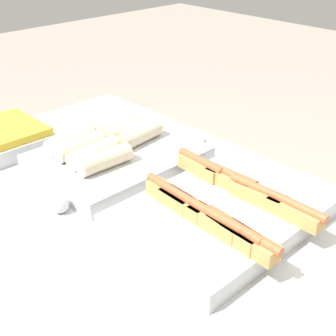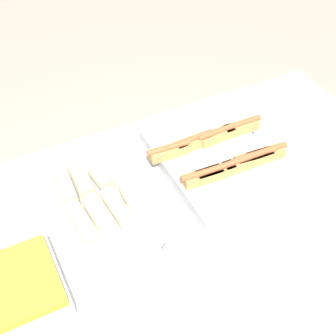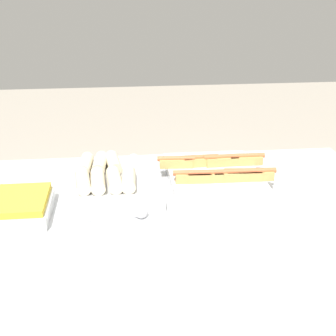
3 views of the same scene
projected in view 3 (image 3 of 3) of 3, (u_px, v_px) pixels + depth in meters
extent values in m
cube|color=silver|center=(180.00, 275.00, 2.10)|extent=(1.62, 0.75, 0.89)
cube|color=silver|center=(214.00, 178.00, 1.94)|extent=(0.37, 0.50, 0.05)
cube|color=tan|center=(246.00, 160.00, 2.01)|extent=(0.14, 0.05, 0.04)
cylinder|color=#CC6038|center=(246.00, 156.00, 2.01)|extent=(0.16, 0.02, 0.02)
cube|color=tan|center=(222.00, 161.00, 2.00)|extent=(0.14, 0.05, 0.04)
cylinder|color=#CC6038|center=(222.00, 157.00, 1.99)|extent=(0.16, 0.03, 0.02)
cube|color=tan|center=(231.00, 176.00, 1.85)|extent=(0.14, 0.05, 0.04)
cylinder|color=#CC6038|center=(231.00, 172.00, 1.84)|extent=(0.16, 0.03, 0.02)
cube|color=tan|center=(244.00, 176.00, 1.86)|extent=(0.14, 0.06, 0.04)
cylinder|color=#CC6038|center=(244.00, 171.00, 1.85)|extent=(0.16, 0.04, 0.02)
cube|color=tan|center=(176.00, 163.00, 1.98)|extent=(0.14, 0.05, 0.04)
cylinder|color=#CC6038|center=(176.00, 158.00, 1.98)|extent=(0.16, 0.03, 0.02)
cube|color=tan|center=(193.00, 177.00, 1.84)|extent=(0.14, 0.05, 0.04)
cylinder|color=#CC6038|center=(193.00, 173.00, 1.83)|extent=(0.16, 0.03, 0.02)
cube|color=tan|center=(256.00, 175.00, 1.86)|extent=(0.14, 0.05, 0.04)
cylinder|color=#CC6038|center=(256.00, 171.00, 1.85)|extent=(0.16, 0.03, 0.02)
cube|color=tan|center=(200.00, 162.00, 2.00)|extent=(0.14, 0.05, 0.04)
cylinder|color=#CC6038|center=(200.00, 157.00, 1.99)|extent=(0.16, 0.03, 0.02)
cube|color=tan|center=(205.00, 177.00, 1.84)|extent=(0.14, 0.05, 0.04)
cylinder|color=#CC6038|center=(206.00, 172.00, 1.83)|extent=(0.16, 0.03, 0.02)
cube|color=silver|center=(114.00, 183.00, 1.90)|extent=(0.37, 0.47, 0.05)
cylinder|color=beige|center=(114.00, 180.00, 1.80)|extent=(0.07, 0.17, 0.05)
cylinder|color=beige|center=(129.00, 179.00, 1.80)|extent=(0.06, 0.16, 0.05)
cylinder|color=beige|center=(100.00, 164.00, 1.95)|extent=(0.07, 0.17, 0.05)
cylinder|color=beige|center=(83.00, 181.00, 1.79)|extent=(0.07, 0.17, 0.05)
cylinder|color=beige|center=(98.00, 181.00, 1.79)|extent=(0.06, 0.16, 0.05)
cylinder|color=beige|center=(85.00, 165.00, 1.94)|extent=(0.06, 0.16, 0.05)
cylinder|color=beige|center=(114.00, 163.00, 1.96)|extent=(0.07, 0.17, 0.05)
cube|color=silver|center=(13.00, 210.00, 1.68)|extent=(0.27, 0.27, 0.05)
cube|color=gold|center=(12.00, 200.00, 1.66)|extent=(0.25, 0.25, 0.02)
cylinder|color=silver|center=(108.00, 218.00, 1.66)|extent=(0.24, 0.03, 0.01)
sphere|color=silver|center=(141.00, 212.00, 1.66)|extent=(0.05, 0.05, 0.05)
cylinder|color=silver|center=(109.00, 164.00, 2.15)|extent=(0.23, 0.01, 0.01)
sphere|color=silver|center=(134.00, 159.00, 2.15)|extent=(0.05, 0.05, 0.05)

